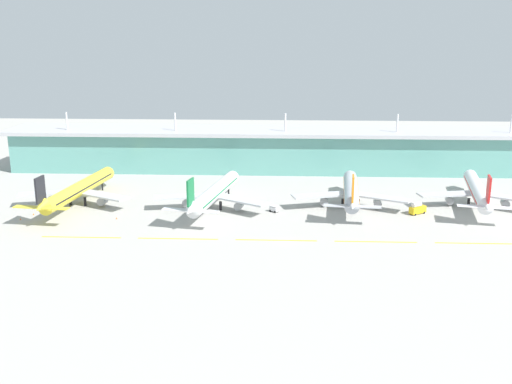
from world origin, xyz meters
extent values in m
plane|color=#A8A59E|center=(0.00, 0.00, 0.00)|extent=(600.00, 600.00, 0.00)
cube|color=#5B9E93|center=(0.00, 111.41, 9.77)|extent=(280.00, 28.00, 19.55)
cube|color=#B2B2B7|center=(0.00, 111.41, 20.45)|extent=(288.00, 34.00, 1.80)
cylinder|color=silver|center=(-112.00, 105.81, 25.85)|extent=(0.90, 0.90, 9.00)
cylinder|color=silver|center=(-56.00, 105.81, 25.85)|extent=(0.90, 0.90, 9.00)
cylinder|color=silver|center=(0.00, 105.81, 25.85)|extent=(0.90, 0.90, 9.00)
cylinder|color=silver|center=(56.00, 105.81, 25.85)|extent=(0.90, 0.90, 9.00)
cylinder|color=silver|center=(112.00, 105.81, 25.85)|extent=(0.90, 0.90, 9.00)
cylinder|color=yellow|center=(-85.29, 43.39, 6.50)|extent=(12.25, 59.14, 5.80)
cone|color=yellow|center=(-81.82, 74.63, 6.50)|extent=(5.92, 4.58, 5.51)
cone|color=yellow|center=(-88.86, 11.16, 7.70)|extent=(5.63, 7.13, 5.72)
cube|color=black|center=(-88.75, 12.15, 14.15)|extent=(1.40, 6.44, 9.50)
cube|color=yellow|center=(-94.27, 12.26, 7.50)|extent=(10.29, 4.28, 0.36)
cube|color=yellow|center=(-83.34, 11.05, 7.50)|extent=(10.29, 4.28, 0.36)
cube|color=#B7BABF|center=(-97.70, 40.31, 5.20)|extent=(24.94, 13.03, 0.70)
cylinder|color=gray|center=(-96.35, 41.62, 2.40)|extent=(3.68, 4.83, 3.20)
cube|color=#B7BABF|center=(-73.85, 37.67, 5.20)|extent=(24.35, 17.37, 0.70)
cylinder|color=gray|center=(-74.88, 39.24, 2.40)|extent=(3.68, 4.83, 3.20)
cylinder|color=black|center=(-82.85, 65.33, 1.80)|extent=(0.70, 0.70, 3.60)
cylinder|color=black|center=(-88.80, 40.76, 1.80)|extent=(1.10, 1.10, 3.60)
cylinder|color=black|center=(-82.44, 40.06, 1.80)|extent=(1.10, 1.10, 3.60)
cube|color=black|center=(-85.29, 43.39, 6.90)|extent=(11.64, 53.29, 0.60)
cylinder|color=silver|center=(-28.47, 39.97, 6.50)|extent=(15.59, 54.97, 5.80)
cone|color=silver|center=(-23.17, 68.90, 6.50)|extent=(6.14, 4.93, 5.51)
cone|color=silver|center=(-33.95, 10.06, 7.70)|extent=(6.04, 7.41, 5.72)
cube|color=#146B38|center=(-33.77, 11.04, 14.15)|extent=(1.84, 6.42, 9.50)
cube|color=silver|center=(-39.27, 11.54, 7.50)|extent=(10.41, 4.95, 0.36)
cube|color=silver|center=(-28.45, 9.56, 7.50)|extent=(10.41, 4.95, 0.36)
cube|color=#B7BABF|center=(-41.07, 37.78, 5.20)|extent=(24.88, 11.49, 0.70)
cylinder|color=gray|center=(-39.63, 38.98, 2.40)|extent=(3.96, 5.00, 3.20)
cube|color=#B7BABF|center=(-17.47, 33.46, 5.20)|extent=(23.91, 18.60, 0.70)
cylinder|color=gray|center=(-18.39, 35.09, 2.40)|extent=(3.96, 5.00, 3.20)
cylinder|color=black|center=(-24.77, 60.19, 1.80)|extent=(0.70, 0.70, 3.60)
cylinder|color=black|center=(-32.16, 37.60, 1.80)|extent=(1.10, 1.10, 3.60)
cylinder|color=black|center=(-25.86, 36.44, 1.80)|extent=(1.10, 1.10, 3.60)
cube|color=#146B38|center=(-28.47, 39.97, 6.90)|extent=(14.64, 49.59, 0.60)
cylinder|color=#ADB2BC|center=(27.15, 45.59, 6.50)|extent=(10.33, 49.38, 5.80)
cone|color=#ADB2BC|center=(29.62, 72.01, 6.50)|extent=(5.86, 4.49, 5.51)
cone|color=#ADB2BC|center=(24.60, 18.18, 7.70)|extent=(5.52, 7.06, 5.72)
cube|color=orange|center=(24.69, 19.18, 14.15)|extent=(1.29, 6.44, 9.50)
cube|color=#ADB2BC|center=(19.17, 19.19, 7.50)|extent=(10.25, 4.12, 0.36)
cube|color=#ADB2BC|center=(30.12, 18.17, 7.50)|extent=(10.25, 4.12, 0.36)
cube|color=#B7BABF|center=(14.80, 42.30, 5.20)|extent=(24.94, 13.40, 0.70)
cylinder|color=gray|center=(16.12, 43.63, 2.40)|extent=(3.60, 4.78, 3.20)
cube|color=#B7BABF|center=(38.69, 40.07, 5.20)|extent=(24.44, 17.06, 0.70)
cylinder|color=gray|center=(37.63, 41.62, 2.40)|extent=(3.60, 4.78, 3.20)
cylinder|color=black|center=(28.86, 63.91, 1.80)|extent=(0.70, 0.70, 3.60)
cylinder|color=black|center=(23.69, 42.90, 1.80)|extent=(1.10, 1.10, 3.60)
cylinder|color=black|center=(30.06, 42.31, 1.80)|extent=(1.10, 1.10, 3.60)
cube|color=orange|center=(27.15, 45.59, 6.90)|extent=(9.92, 44.50, 0.60)
cylinder|color=white|center=(79.18, 48.33, 6.50)|extent=(15.49, 52.90, 5.80)
cone|color=white|center=(84.45, 76.21, 6.50)|extent=(6.16, 4.95, 5.51)
cone|color=white|center=(73.73, 19.48, 7.70)|extent=(6.08, 7.43, 5.72)
cube|color=red|center=(73.91, 20.46, 14.15)|extent=(1.88, 6.42, 9.50)
cube|color=white|center=(68.42, 20.99, 7.50)|extent=(10.42, 5.00, 0.36)
cube|color=white|center=(79.23, 18.95, 7.50)|extent=(10.42, 5.00, 0.36)
cube|color=#B7BABF|center=(66.57, 46.22, 5.20)|extent=(24.87, 11.37, 0.70)
cylinder|color=gray|center=(68.02, 47.41, 2.40)|extent=(3.98, 5.02, 3.20)
cube|color=#B7BABF|center=(90.15, 41.76, 5.20)|extent=(23.87, 18.69, 0.70)
cylinder|color=gray|center=(89.24, 43.40, 2.40)|extent=(3.98, 5.02, 3.20)
cylinder|color=black|center=(82.86, 67.77, 1.80)|extent=(0.70, 0.70, 3.60)
cylinder|color=black|center=(75.48, 45.98, 1.80)|extent=(1.10, 1.10, 3.60)
cylinder|color=black|center=(81.77, 44.79, 1.80)|extent=(1.10, 1.10, 3.60)
cube|color=red|center=(79.18, 48.33, 6.90)|extent=(14.55, 47.72, 0.60)
cube|color=yellow|center=(-71.00, 1.19, 0.02)|extent=(28.00, 0.70, 0.04)
cube|color=yellow|center=(-37.00, 1.19, 0.02)|extent=(28.00, 0.70, 0.04)
cube|color=yellow|center=(-3.00, 1.19, 0.02)|extent=(28.00, 0.70, 0.04)
cube|color=yellow|center=(31.00, 1.19, 0.02)|extent=(28.00, 0.70, 0.04)
cube|color=yellow|center=(65.00, 1.19, 0.02)|extent=(28.00, 0.70, 0.04)
cube|color=gold|center=(52.35, 34.84, 1.75)|extent=(7.39, 6.27, 2.60)
cylinder|color=silver|center=(51.69, 34.38, 3.95)|extent=(4.42, 3.94, 2.00)
cylinder|color=black|center=(53.73, 37.25, 0.45)|extent=(0.94, 0.80, 0.90)
cylinder|color=black|center=(55.08, 35.34, 0.45)|extent=(0.94, 0.80, 0.90)
cylinder|color=black|center=(49.61, 34.35, 0.45)|extent=(0.94, 0.80, 0.90)
cylinder|color=black|center=(50.96, 32.44, 0.45)|extent=(0.94, 0.80, 0.90)
cube|color=silver|center=(-4.30, 34.86, 1.25)|extent=(3.91, 3.70, 1.60)
cube|color=silver|center=(-4.30, 34.86, 2.40)|extent=(3.64, 3.46, 0.16)
cylinder|color=black|center=(-5.78, 35.05, 0.45)|extent=(0.91, 0.85, 0.90)
cylinder|color=black|center=(-4.74, 36.29, 0.45)|extent=(0.91, 0.85, 0.90)
cylinder|color=black|center=(-3.86, 33.43, 0.45)|extent=(0.91, 0.85, 0.90)
cylinder|color=black|center=(-2.81, 34.67, 0.45)|extent=(0.91, 0.85, 0.90)
cone|color=orange|center=(-100.93, 19.95, 0.35)|extent=(0.56, 0.56, 0.70)
cone|color=orange|center=(-98.55, 26.41, 0.35)|extent=(0.56, 0.56, 0.70)
cone|color=orange|center=(-64.54, 22.62, 0.35)|extent=(0.56, 0.56, 0.70)
camera|label=1|loc=(-1.03, -190.12, 67.98)|focal=41.32mm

